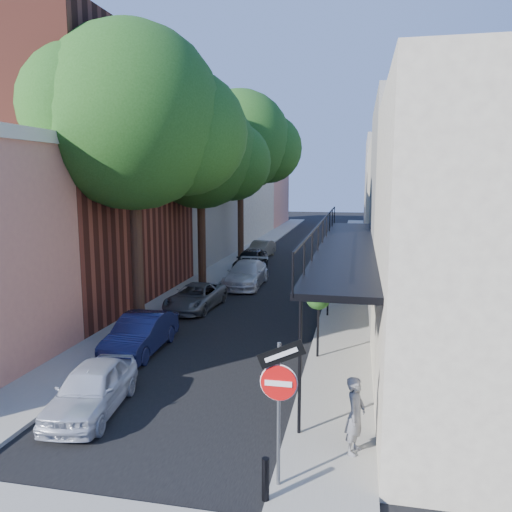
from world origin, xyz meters
The scene contains 18 objects.
ground centered at (0.00, 0.00, 0.00)m, with size 160.00×160.00×0.00m, color black.
road_surface centered at (0.00, 30.00, 0.01)m, with size 6.00×64.00×0.01m, color black.
sidewalk_left centered at (-4.00, 30.00, 0.06)m, with size 2.00×64.00×0.12m, color gray.
sidewalk_right centered at (4.00, 30.00, 0.06)m, with size 2.00×64.00×0.12m, color gray.
buildings_left centered at (-9.30, 28.76, 4.94)m, with size 10.10×59.10×12.00m.
buildings_right centered at (8.99, 29.49, 4.42)m, with size 9.80×55.00×10.00m.
sign_post centered at (3.16, 0.97, 2.04)m, with size 0.89×0.17×2.99m.
bollard centered at (3.00, 0.50, 0.52)m, with size 0.14×0.14×0.80m, color black.
oak_near centered at (-3.37, 10.26, 7.88)m, with size 7.48×6.80×11.42m.
oak_mid centered at (-3.42, 18.23, 7.06)m, with size 6.60×6.00×10.20m.
oak_far centered at (-3.35, 27.27, 8.26)m, with size 7.70×7.00×11.90m.
parked_car_a centered at (-1.94, 3.20, 0.62)m, with size 1.46×3.62×1.23m, color silver.
parked_car_b centered at (-2.60, 7.51, 0.64)m, with size 1.35×3.89×1.28m, color #14193F.
parked_car_c centered at (-2.60, 13.26, 0.56)m, with size 1.84×4.00×1.11m, color #575A5E.
parked_car_d centered at (-1.43, 18.43, 0.67)m, with size 1.88×4.63×1.34m, color silver.
parked_car_e centered at (-2.20, 23.07, 0.69)m, with size 1.64×4.07×1.39m, color black.
parked_car_f centered at (-2.60, 28.42, 0.61)m, with size 1.30×3.71×1.22m, color gray.
pedestrian centered at (4.54, 2.43, 0.95)m, with size 0.60×0.40×1.65m, color slate.
Camera 1 is at (4.49, -7.52, 5.82)m, focal length 35.00 mm.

